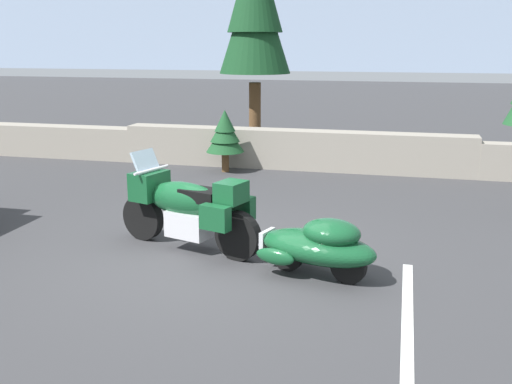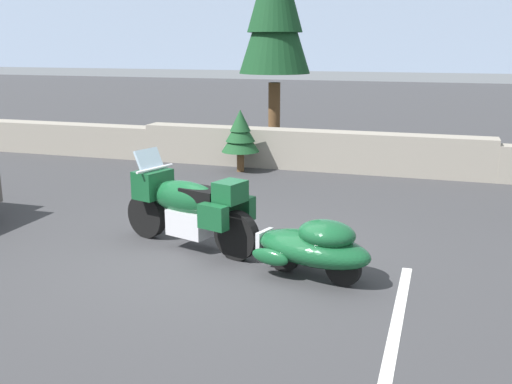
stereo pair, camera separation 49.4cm
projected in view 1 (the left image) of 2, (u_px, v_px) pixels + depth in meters
name	position (u px, v px, depth m)	size (l,w,h in m)	color
ground_plane	(212.00, 256.00, 8.05)	(80.00, 80.00, 0.00)	#38383A
stone_guard_wall	(265.00, 150.00, 13.79)	(24.00, 0.61, 0.89)	gray
distant_ridgeline	(396.00, 11.00, 96.52)	(240.00, 80.00, 16.00)	#8C9EB7
touring_motorcycle	(187.00, 206.00, 8.20)	(2.25, 1.15, 1.33)	black
car_shaped_trailer	(318.00, 245.00, 7.25)	(2.21, 1.12, 0.76)	black
pine_sapling_near	(225.00, 133.00, 13.18)	(0.85, 0.85, 1.39)	brown
parking_stripe_marker	(407.00, 327.00, 6.03)	(0.12, 3.60, 0.01)	silver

